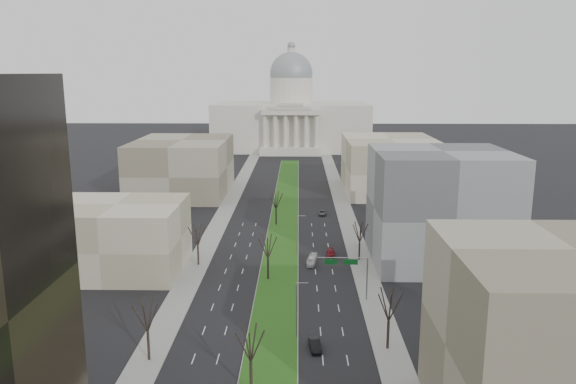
# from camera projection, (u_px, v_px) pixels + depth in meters

# --- Properties ---
(ground) EXTENTS (600.00, 600.00, 0.00)m
(ground) POSITION_uv_depth(u_px,v_px,m) (284.00, 225.00, 149.78)
(ground) COLOR black
(ground) RESTS_ON ground
(median) EXTENTS (8.00, 222.03, 0.20)m
(median) POSITION_uv_depth(u_px,v_px,m) (283.00, 226.00, 148.76)
(median) COLOR #999993
(median) RESTS_ON ground
(sidewalk_left) EXTENTS (5.00, 330.00, 0.15)m
(sidewalk_left) POSITION_uv_depth(u_px,v_px,m) (203.00, 254.00, 125.65)
(sidewalk_left) COLOR gray
(sidewalk_left) RESTS_ON ground
(sidewalk_right) EXTENTS (5.00, 330.00, 0.15)m
(sidewalk_right) POSITION_uv_depth(u_px,v_px,m) (359.00, 255.00, 125.00)
(sidewalk_right) COLOR gray
(sidewalk_right) RESTS_ON ground
(capitol) EXTENTS (80.00, 46.00, 55.00)m
(capitol) POSITION_uv_depth(u_px,v_px,m) (291.00, 118.00, 292.55)
(capitol) COLOR beige
(capitol) RESTS_ON ground
(building_beige_left) EXTENTS (26.00, 22.00, 14.00)m
(building_beige_left) POSITION_uv_depth(u_px,v_px,m) (118.00, 237.00, 114.70)
(building_beige_left) COLOR tan
(building_beige_left) RESTS_ON ground
(building_tan_right) EXTENTS (26.00, 24.00, 22.00)m
(building_tan_right) POSITION_uv_depth(u_px,v_px,m) (566.00, 346.00, 60.84)
(building_tan_right) COLOR gray
(building_tan_right) RESTS_ON ground
(building_grey_right) EXTENTS (28.00, 26.00, 24.00)m
(building_grey_right) POSITION_uv_depth(u_px,v_px,m) (440.00, 207.00, 119.25)
(building_grey_right) COLOR #5C5E61
(building_grey_right) RESTS_ON ground
(building_far_left) EXTENTS (30.00, 40.00, 18.00)m
(building_far_left) POSITION_uv_depth(u_px,v_px,m) (182.00, 167.00, 187.63)
(building_far_left) COLOR gray
(building_far_left) RESTS_ON ground
(building_far_right) EXTENTS (30.00, 40.00, 18.00)m
(building_far_right) POSITION_uv_depth(u_px,v_px,m) (390.00, 165.00, 191.22)
(building_far_right) COLOR tan
(building_far_right) RESTS_ON ground
(tree_left_mid) EXTENTS (5.40, 5.40, 9.72)m
(tree_left_mid) POSITION_uv_depth(u_px,v_px,m) (147.00, 314.00, 78.25)
(tree_left_mid) COLOR black
(tree_left_mid) RESTS_ON ground
(tree_left_far) EXTENTS (5.28, 5.28, 9.50)m
(tree_left_far) POSITION_uv_depth(u_px,v_px,m) (197.00, 234.00, 117.38)
(tree_left_far) COLOR black
(tree_left_far) RESTS_ON ground
(tree_right_mid) EXTENTS (5.52, 5.52, 9.94)m
(tree_right_mid) POSITION_uv_depth(u_px,v_px,m) (389.00, 304.00, 81.49)
(tree_right_mid) COLOR black
(tree_right_mid) RESTS_ON ground
(tree_right_far) EXTENTS (5.04, 5.04, 9.07)m
(tree_right_far) POSITION_uv_depth(u_px,v_px,m) (360.00, 231.00, 120.72)
(tree_right_far) COLOR black
(tree_right_far) RESTS_ON ground
(tree_median_a) EXTENTS (5.40, 5.40, 9.72)m
(tree_median_a) POSITION_uv_depth(u_px,v_px,m) (251.00, 342.00, 70.15)
(tree_median_a) COLOR black
(tree_median_a) RESTS_ON ground
(tree_median_b) EXTENTS (5.40, 5.40, 9.72)m
(tree_median_b) POSITION_uv_depth(u_px,v_px,m) (268.00, 245.00, 109.24)
(tree_median_b) COLOR black
(tree_median_b) RESTS_ON ground
(tree_median_c) EXTENTS (5.40, 5.40, 9.72)m
(tree_median_c) POSITION_uv_depth(u_px,v_px,m) (276.00, 200.00, 148.34)
(tree_median_c) COLOR black
(tree_median_c) RESTS_ON ground
(streetlamp_median_b) EXTENTS (1.90, 0.20, 9.16)m
(streetlamp_median_b) POSITION_uv_depth(u_px,v_px,m) (297.00, 309.00, 85.16)
(streetlamp_median_b) COLOR gray
(streetlamp_median_b) RESTS_ON ground
(streetlamp_median_c) EXTENTS (1.90, 0.20, 9.16)m
(streetlamp_median_c) POSITION_uv_depth(u_px,v_px,m) (297.00, 235.00, 124.26)
(streetlamp_median_c) COLOR gray
(streetlamp_median_c) RESTS_ON ground
(mast_arm_signs) EXTENTS (9.12, 0.24, 8.09)m
(mast_arm_signs) POSITION_uv_depth(u_px,v_px,m) (352.00, 268.00, 99.40)
(mast_arm_signs) COLOR gray
(mast_arm_signs) RESTS_ON ground
(car_black) EXTENTS (2.03, 4.58, 1.46)m
(car_black) POSITION_uv_depth(u_px,v_px,m) (315.00, 345.00, 82.72)
(car_black) COLOR black
(car_black) RESTS_ON ground
(car_red) EXTENTS (2.09, 4.60, 1.31)m
(car_red) POSITION_uv_depth(u_px,v_px,m) (331.00, 253.00, 124.80)
(car_red) COLOR maroon
(car_red) RESTS_ON ground
(car_grey_far) EXTENTS (2.50, 4.68, 1.25)m
(car_grey_far) POSITION_uv_depth(u_px,v_px,m) (322.00, 213.00, 160.38)
(car_grey_far) COLOR #4C4D53
(car_grey_far) RESTS_ON ground
(box_van) EXTENTS (2.47, 6.60, 1.79)m
(box_van) POSITION_uv_depth(u_px,v_px,m) (312.00, 260.00, 119.69)
(box_van) COLOR silver
(box_van) RESTS_ON ground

